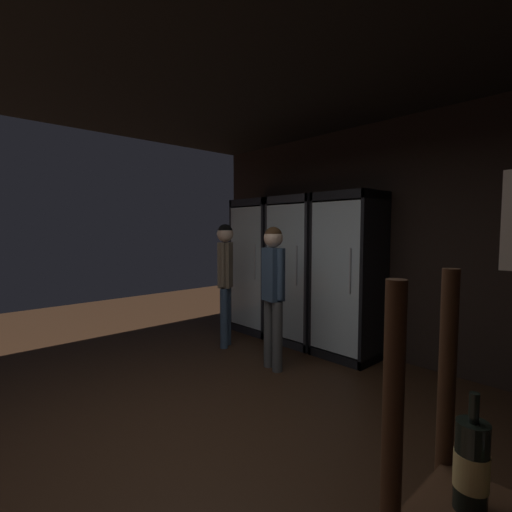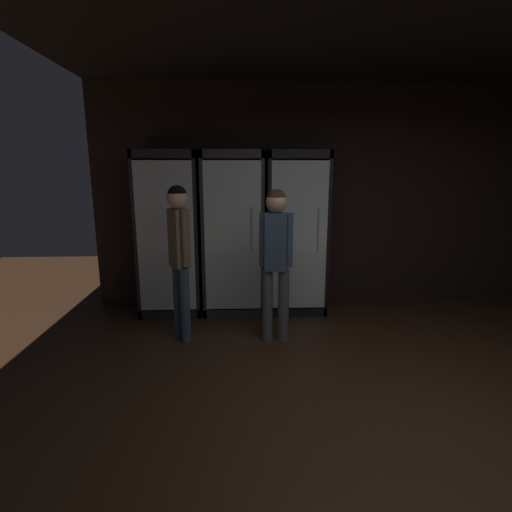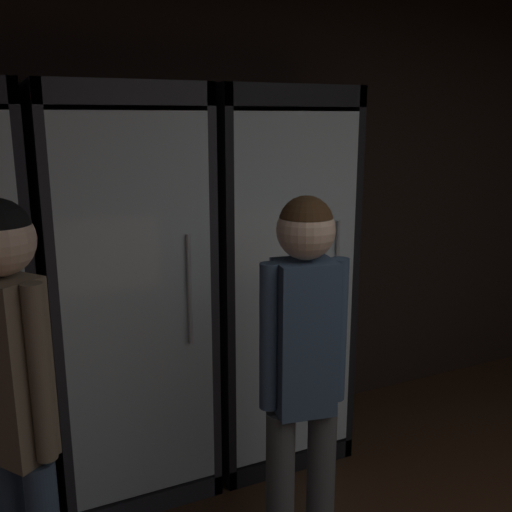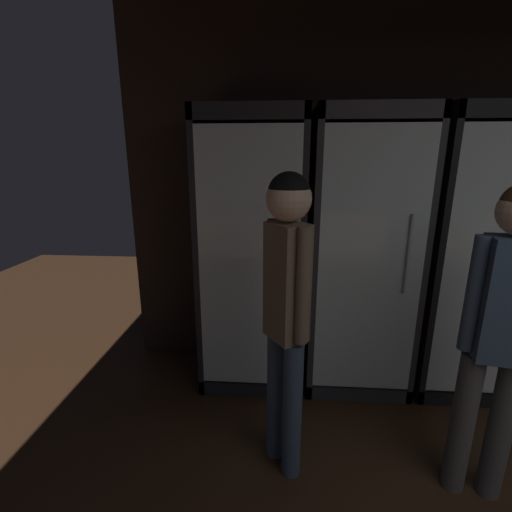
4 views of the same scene
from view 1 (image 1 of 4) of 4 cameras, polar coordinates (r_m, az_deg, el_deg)
The scene contains 8 objects.
ground_plane at distance 2.72m, azimuth -13.94°, elevation -30.46°, with size 12.00×12.00×0.00m, color #352114.
wall_back at distance 4.54m, azimuth 21.56°, elevation 2.16°, with size 6.00×0.06×2.80m, color black.
ceiling_panel at distance 3.12m, azimuth 3.58°, elevation 28.58°, with size 6.00×8.00×0.06m, color black.
cooler_far_left at distance 5.52m, azimuth 0.96°, elevation -1.81°, with size 0.73×0.60×1.97m.
cooler_left at distance 5.00m, azimuth 7.04°, elevation -2.41°, with size 0.73×0.60×1.97m.
cooler_center at distance 4.54m, azimuth 14.48°, elevation -3.25°, with size 0.73×0.60×1.97m.
shopper_near at distance 3.99m, azimuth 2.68°, elevation -4.33°, with size 0.33×0.21×1.56m.
shopper_far at distance 4.77m, azimuth -4.79°, elevation -2.21°, with size 0.24×0.26×1.60m.
Camera 1 is at (1.98, -1.05, 1.54)m, focal length 25.72 mm.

